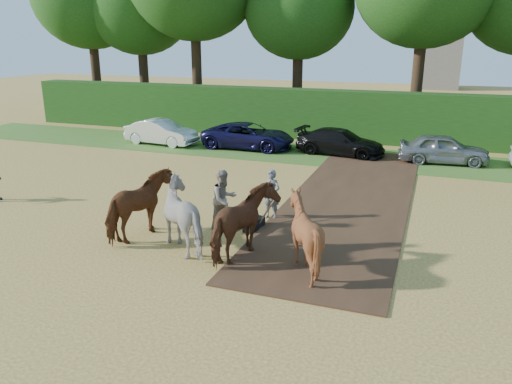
% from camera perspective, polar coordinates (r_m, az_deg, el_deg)
% --- Properties ---
extents(ground, '(120.00, 120.00, 0.00)m').
position_cam_1_polar(ground, '(13.96, -0.29, -8.45)').
color(ground, gold).
rests_on(ground, ground).
extents(earth_strip, '(4.50, 17.00, 0.05)m').
position_cam_1_polar(earth_strip, '(19.95, 10.75, -0.64)').
color(earth_strip, '#472D1C').
rests_on(earth_strip, ground).
extents(grass_verge, '(50.00, 5.00, 0.03)m').
position_cam_1_polar(grass_verge, '(26.85, 10.09, 4.00)').
color(grass_verge, '#38601E').
rests_on(grass_verge, ground).
extents(hedgerow, '(46.00, 1.60, 3.00)m').
position_cam_1_polar(hedgerow, '(30.95, 11.73, 8.46)').
color(hedgerow, '#14380F').
rests_on(hedgerow, ground).
extents(spectator_near, '(1.13, 1.21, 1.97)m').
position_cam_1_polar(spectator_near, '(16.34, -3.68, -0.85)').
color(spectator_near, '#B3A28C').
rests_on(spectator_near, ground).
extents(plough_team, '(7.13, 4.96, 2.09)m').
position_cam_1_polar(plough_team, '(14.47, -4.32, -3.08)').
color(plough_team, brown).
rests_on(plough_team, ground).
extents(parked_cars, '(25.25, 3.16, 1.47)m').
position_cam_1_polar(parked_cars, '(27.04, 8.18, 5.71)').
color(parked_cars, silver).
rests_on(parked_cars, ground).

